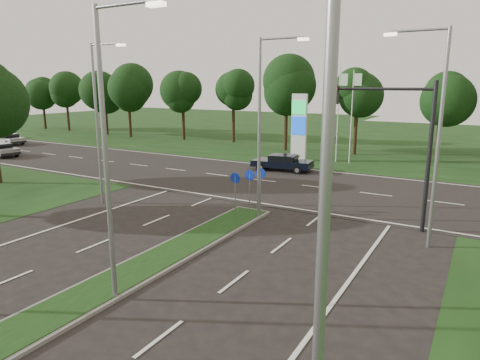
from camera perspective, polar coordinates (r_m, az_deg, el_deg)
The scene contains 15 objects.
verge_far at distance 59.32m, azimuth 19.56°, elevation 5.33°, with size 160.00×50.00×0.02m, color black.
cross_road at distance 29.78m, azimuth 8.24°, elevation -0.71°, with size 160.00×12.00×0.02m, color black.
median_kerb at distance 14.40m, azimuth -24.56°, elevation -16.56°, with size 2.00×26.00×0.12m, color slate.
streetlight_median_near at distance 13.28m, azimuth -17.00°, elevation 4.59°, with size 2.53×0.22×9.00m.
streetlight_median_far at distance 21.34m, azimuth 3.07°, elevation 7.97°, with size 2.53×0.22×9.00m.
streetlight_left_far at distance 25.49m, azimuth -18.29°, elevation 8.12°, with size 2.53×0.22×9.00m.
streetlight_right_far at distance 19.13m, azimuth 24.51°, elevation 6.32°, with size 2.53×0.22×9.00m.
streetlight_right_near at distance 5.57m, azimuth 9.15°, elevation -5.67°, with size 2.53×0.22×9.00m.
traffic_signal at distance 21.35m, azimuth 20.66°, elevation 6.03°, with size 5.10×0.42×7.00m.
median_signs at distance 22.67m, azimuth 1.18°, elevation -0.35°, with size 1.16×1.76×2.38m.
gas_pylon at distance 38.96m, azimuth 8.20°, elevation 7.19°, with size 5.80×1.26×8.00m.
treeline_far at distance 44.17m, azimuth 16.59°, elevation 12.16°, with size 6.00×6.00×9.90m.
navy_sedan at distance 34.51m, azimuth 5.67°, elevation 2.38°, with size 4.92×2.50×1.30m.
far_car_a at distance 47.33m, azimuth -29.36°, elevation 3.58°, with size 4.62×2.45×1.27m.
far_car_b at distance 56.19m, azimuth -28.55°, elevation 4.84°, with size 4.46×2.11×1.26m.
Camera 1 is at (10.65, -2.96, 6.81)m, focal length 32.00 mm.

